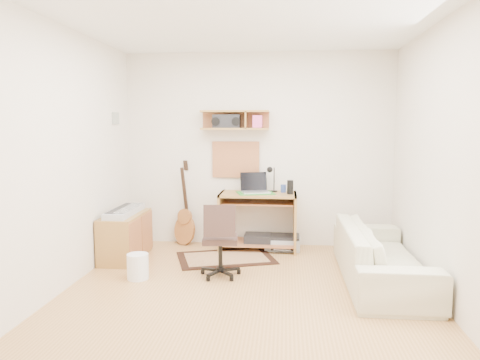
# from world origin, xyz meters

# --- Properties ---
(floor) EXTENTS (3.60, 4.00, 0.01)m
(floor) POSITION_xyz_m (0.00, 0.00, -0.01)
(floor) COLOR tan
(floor) RESTS_ON ground
(ceiling) EXTENTS (3.60, 4.00, 0.01)m
(ceiling) POSITION_xyz_m (0.00, 0.00, 2.60)
(ceiling) COLOR white
(ceiling) RESTS_ON ground
(back_wall) EXTENTS (3.60, 0.01, 2.60)m
(back_wall) POSITION_xyz_m (0.00, 2.00, 1.30)
(back_wall) COLOR silver
(back_wall) RESTS_ON ground
(left_wall) EXTENTS (0.01, 4.00, 2.60)m
(left_wall) POSITION_xyz_m (-1.80, 0.00, 1.30)
(left_wall) COLOR silver
(left_wall) RESTS_ON ground
(right_wall) EXTENTS (0.01, 4.00, 2.60)m
(right_wall) POSITION_xyz_m (1.80, 0.00, 1.30)
(right_wall) COLOR silver
(right_wall) RESTS_ON ground
(wall_shelf) EXTENTS (0.90, 0.25, 0.26)m
(wall_shelf) POSITION_xyz_m (-0.30, 1.88, 1.70)
(wall_shelf) COLOR #A37639
(wall_shelf) RESTS_ON back_wall
(cork_board) EXTENTS (0.64, 0.03, 0.49)m
(cork_board) POSITION_xyz_m (-0.30, 1.98, 1.17)
(cork_board) COLOR tan
(cork_board) RESTS_ON back_wall
(wall_photo) EXTENTS (0.02, 0.20, 0.15)m
(wall_photo) POSITION_xyz_m (-1.79, 1.50, 1.72)
(wall_photo) COLOR #4C8CBF
(wall_photo) RESTS_ON left_wall
(desk) EXTENTS (1.00, 0.55, 0.75)m
(desk) POSITION_xyz_m (0.02, 1.73, 0.38)
(desk) COLOR #A37639
(desk) RESTS_ON floor
(laptop) EXTENTS (0.44, 0.44, 0.27)m
(laptop) POSITION_xyz_m (-0.01, 1.71, 0.88)
(laptop) COLOR silver
(laptop) RESTS_ON desk
(speaker) EXTENTS (0.08, 0.08, 0.18)m
(speaker) POSITION_xyz_m (0.44, 1.68, 0.84)
(speaker) COLOR black
(speaker) RESTS_ON desk
(desk_lamp) EXTENTS (0.11, 0.11, 0.34)m
(desk_lamp) POSITION_xyz_m (0.22, 1.87, 0.92)
(desk_lamp) COLOR black
(desk_lamp) RESTS_ON desk
(pencil_cup) EXTENTS (0.07, 0.07, 0.10)m
(pencil_cup) POSITION_xyz_m (0.35, 1.83, 0.80)
(pencil_cup) COLOR #2E448A
(pencil_cup) RESTS_ON desk
(boombox) EXTENTS (0.36, 0.16, 0.19)m
(boombox) POSITION_xyz_m (-0.41, 1.87, 1.68)
(boombox) COLOR black
(boombox) RESTS_ON wall_shelf
(rug) EXTENTS (1.33, 1.09, 0.02)m
(rug) POSITION_xyz_m (-0.34, 1.25, 0.01)
(rug) COLOR tan
(rug) RESTS_ON floor
(task_chair) EXTENTS (0.46, 0.46, 0.82)m
(task_chair) POSITION_xyz_m (-0.32, 0.59, 0.41)
(task_chair) COLOR #32221E
(task_chair) RESTS_ON floor
(cabinet) EXTENTS (0.40, 0.90, 0.55)m
(cabinet) POSITION_xyz_m (-1.58, 1.16, 0.28)
(cabinet) COLOR #A37639
(cabinet) RESTS_ON floor
(music_keyboard) EXTENTS (0.26, 0.82, 0.07)m
(music_keyboard) POSITION_xyz_m (-1.58, 1.16, 0.59)
(music_keyboard) COLOR #B2B5BA
(music_keyboard) RESTS_ON cabinet
(guitar) EXTENTS (0.36, 0.29, 1.16)m
(guitar) POSITION_xyz_m (-0.99, 1.86, 0.58)
(guitar) COLOR #A86733
(guitar) RESTS_ON floor
(waste_basket) EXTENTS (0.24, 0.24, 0.27)m
(waste_basket) POSITION_xyz_m (-1.18, 0.40, 0.14)
(waste_basket) COLOR white
(waste_basket) RESTS_ON floor
(printer) EXTENTS (0.46, 0.36, 0.17)m
(printer) POSITION_xyz_m (0.35, 1.76, 0.09)
(printer) COLOR #A5A8AA
(printer) RESTS_ON floor
(sofa) EXTENTS (0.58, 1.98, 0.77)m
(sofa) POSITION_xyz_m (1.38, 0.59, 0.39)
(sofa) COLOR beige
(sofa) RESTS_ON floor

